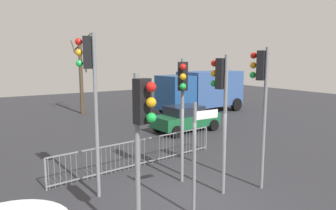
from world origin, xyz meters
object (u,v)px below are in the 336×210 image
Objects in this scene: delivery_truck at (202,90)px; traffic_light_foreground_left at (183,93)px; bare_tree_left at (81,74)px; direction_sign_post at (196,153)px; traffic_light_foreground_right at (142,124)px; traffic_light_mid_left at (261,86)px; car_green_trailing at (185,118)px; traffic_light_rear_left at (221,93)px; traffic_light_mid_right at (90,79)px.

traffic_light_foreground_left is at bearing 42.46° from delivery_truck.
traffic_light_foreground_left is 0.69× the size of bare_tree_left.
traffic_light_foreground_right is at bearing -159.35° from direction_sign_post.
traffic_light_foreground_right is 17.64m from delivery_truck.
traffic_light_foreground_right is 0.86× the size of traffic_light_mid_left.
delivery_truck is (9.83, 12.38, 0.04)m from direction_sign_post.
traffic_light_foreground_left reaches higher than traffic_light_foreground_right.
traffic_light_rear_left is at bearing -122.72° from car_green_trailing.
bare_tree_left is at bearing -119.24° from traffic_light_foreground_right.
bare_tree_left is at bearing 70.74° from traffic_light_rear_left.
bare_tree_left reaches higher than traffic_light_mid_left.
bare_tree_left is (1.94, 16.61, 1.24)m from direction_sign_post.
traffic_light_mid_right is 3.63m from direction_sign_post.
traffic_light_foreground_right is at bearing -134.61° from car_green_trailing.
car_green_trailing is at bearing 46.39° from traffic_light_mid_left.
traffic_light_foreground_left is 14.71m from bare_tree_left.
delivery_truck is at bearing -20.63° from traffic_light_mid_right.
traffic_light_foreground_right is at bearing -173.82° from traffic_light_rear_left.
traffic_light_rear_left reaches higher than delivery_truck.
traffic_light_mid_right is (-4.70, 2.06, 0.27)m from traffic_light_mid_left.
delivery_truck is at bearing 36.72° from traffic_light_rear_left.
traffic_light_rear_left is (-1.30, 0.34, -0.17)m from traffic_light_mid_left.
traffic_light_foreground_left is at bearing 65.11° from direction_sign_post.
traffic_light_rear_left reaches higher than direction_sign_post.
bare_tree_left is (3.86, 14.13, -0.59)m from traffic_light_mid_right.
direction_sign_post is 15.80m from delivery_truck.
traffic_light_rear_left is at bearing -91.70° from bare_tree_left.
traffic_light_foreground_right is 0.91× the size of traffic_light_rear_left.
traffic_light_foreground_right is 0.79× the size of traffic_light_mid_right.
traffic_light_foreground_left is 0.85× the size of traffic_light_mid_right.
bare_tree_left reaches higher than direction_sign_post.
car_green_trailing is 0.66× the size of bare_tree_left.
delivery_truck is at bearing -28.19° from bare_tree_left.
traffic_light_foreground_left is at bearing 115.56° from traffic_light_mid_left.
traffic_light_foreground_left is 3.88m from traffic_light_foreground_right.
traffic_light_mid_left is 3.20m from direction_sign_post.
traffic_light_rear_left is (3.39, 1.49, 0.29)m from traffic_light_foreground_right.
traffic_light_foreground_left is 2.43m from traffic_light_mid_left.
bare_tree_left reaches higher than traffic_light_mid_right.
traffic_light_rear_left is at bearing -172.96° from traffic_light_foreground_right.
traffic_light_mid_left reaches higher than traffic_light_rear_left.
direction_sign_post is at bearing 98.16° from traffic_light_foreground_left.
traffic_light_rear_left is at bearing 26.95° from direction_sign_post.
traffic_light_rear_left is at bearing 139.75° from traffic_light_mid_left.
direction_sign_post is 9.55m from car_green_trailing.
traffic_light_foreground_left reaches higher than car_green_trailing.
direction_sign_post is 0.51× the size of bare_tree_left.
traffic_light_mid_left is 8.30m from car_green_trailing.
traffic_light_foreground_left is at bearing -71.74° from traffic_light_mid_right.
car_green_trailing is (5.22, 7.94, -0.93)m from direction_sign_post.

